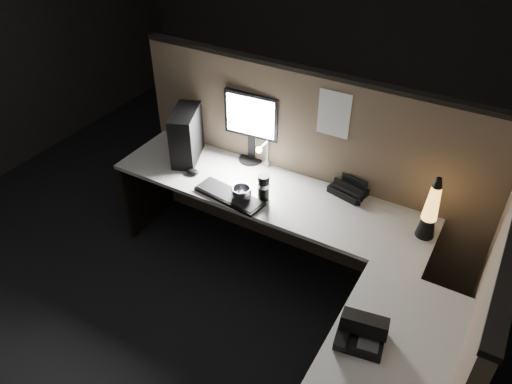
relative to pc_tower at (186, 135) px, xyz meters
The scene contains 17 objects.
floor 1.44m from the pc_tower, 37.27° to the right, with size 6.00×6.00×0.00m, color black.
room_shell 1.31m from the pc_tower, 37.27° to the right, with size 6.00×6.00×6.00m.
partition_back 0.93m from the pc_tower, 16.45° to the left, with size 2.66×0.06×1.50m, color brown.
partition_right 2.29m from the pc_tower, 14.46° to the right, with size 0.06×1.66×1.50m, color brown.
desk 1.19m from the pc_tower, 21.48° to the right, with size 2.60×1.60×0.73m.
pc_tower is the anchor object (origin of this frame).
monitor 0.50m from the pc_tower, 27.32° to the left, with size 0.42×0.18×0.54m.
keyboard 0.63m from the pc_tower, 26.43° to the right, with size 0.50×0.17×0.02m, color black.
mouse 0.29m from the pc_tower, 45.91° to the right, with size 0.10×0.07×0.04m, color black.
clip_lamp 0.60m from the pc_tower, 14.37° to the left, with size 0.04×0.17×0.22m.
organizer 1.26m from the pc_tower, ahead, with size 0.28×0.26×0.18m.
lava_lamp 1.80m from the pc_tower, ahead, with size 0.12×0.12×0.43m.
travel_mug 0.77m from the pc_tower, 12.21° to the right, with size 0.08×0.08×0.19m, color black.
steel_mug 0.70m from the pc_tower, 22.33° to the right, with size 0.14×0.14×0.11m, color silver.
figurine 1.81m from the pc_tower, ahead, with size 0.05×0.05×0.05m, color yellow.
pinned_paper 1.13m from the pc_tower, 12.09° to the left, with size 0.22×0.00×0.32m, color white.
desk_phone 1.96m from the pc_tower, 28.13° to the right, with size 0.26×0.27×0.14m.
Camera 1 is at (1.17, -1.86, 2.81)m, focal length 35.00 mm.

